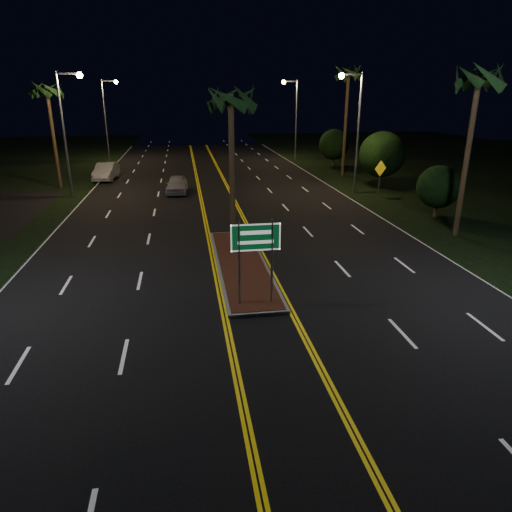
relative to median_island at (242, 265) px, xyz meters
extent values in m
plane|color=black|center=(0.00, -7.00, -0.08)|extent=(120.00, 120.00, 0.00)
cube|color=gray|center=(0.00, 0.00, -0.01)|extent=(2.25, 10.25, 0.15)
cube|color=#592819|center=(0.00, 0.00, 0.08)|extent=(2.00, 10.00, 0.02)
cylinder|color=gray|center=(-0.60, -4.20, 1.67)|extent=(0.08, 0.08, 3.20)
cylinder|color=gray|center=(0.60, -4.20, 1.67)|extent=(0.08, 0.08, 3.20)
cube|color=#07471E|center=(0.00, -4.20, 2.62)|extent=(1.80, 0.04, 1.00)
cube|color=white|center=(0.00, -4.22, 2.62)|extent=(1.80, 0.01, 1.00)
cylinder|color=gray|center=(-11.00, 17.00, 4.42)|extent=(0.18, 0.18, 9.00)
cube|color=gray|center=(-10.20, 17.00, 8.77)|extent=(1.60, 0.12, 0.12)
sphere|color=#FFC272|center=(-9.40, 17.00, 8.67)|extent=(0.44, 0.44, 0.44)
cylinder|color=gray|center=(-11.00, 37.00, 4.42)|extent=(0.18, 0.18, 9.00)
cube|color=gray|center=(-10.20, 37.00, 8.77)|extent=(1.60, 0.12, 0.12)
sphere|color=#FFC272|center=(-9.40, 37.00, 8.67)|extent=(0.44, 0.44, 0.44)
cylinder|color=gray|center=(11.00, 15.00, 4.42)|extent=(0.18, 0.18, 9.00)
cube|color=gray|center=(10.20, 15.00, 8.77)|extent=(1.60, 0.12, 0.12)
sphere|color=#FFC272|center=(9.40, 15.00, 8.67)|extent=(0.44, 0.44, 0.44)
cylinder|color=gray|center=(11.00, 35.00, 4.42)|extent=(0.18, 0.18, 9.00)
cube|color=gray|center=(10.20, 35.00, 8.77)|extent=(1.60, 0.12, 0.12)
sphere|color=#FFC272|center=(9.40, 35.00, 8.67)|extent=(0.44, 0.44, 0.44)
cylinder|color=#382819|center=(0.00, 3.50, 3.67)|extent=(0.28, 0.28, 7.50)
cylinder|color=#382819|center=(-12.80, 21.00, 3.92)|extent=(0.28, 0.28, 8.00)
cylinder|color=#382819|center=(12.50, 3.00, 4.17)|extent=(0.28, 0.28, 8.50)
cylinder|color=#382819|center=(12.80, 23.00, 4.67)|extent=(0.28, 0.28, 9.50)
cylinder|color=#382819|center=(13.50, 7.00, 0.37)|extent=(0.24, 0.24, 0.90)
sphere|color=black|center=(13.50, 7.00, 1.87)|extent=(2.70, 2.70, 2.70)
cylinder|color=#382819|center=(14.00, 17.00, 0.55)|extent=(0.24, 0.24, 1.26)
sphere|color=black|center=(14.00, 17.00, 2.65)|extent=(3.78, 3.78, 3.78)
cylinder|color=#382819|center=(13.80, 29.00, 0.46)|extent=(0.24, 0.24, 1.08)
sphere|color=black|center=(13.80, 29.00, 2.26)|extent=(3.24, 3.24, 3.24)
imported|color=#BABBC1|center=(-3.01, 17.28, 0.70)|extent=(2.33, 4.85, 1.58)
imported|color=silver|center=(-9.50, 24.34, 0.80)|extent=(2.64, 5.44, 1.76)
cylinder|color=gray|center=(12.22, 13.08, 1.14)|extent=(0.07, 0.07, 2.44)
cube|color=yellow|center=(12.22, 13.06, 2.14)|extent=(1.09, 0.51, 1.18)
camera|label=1|loc=(-2.40, -19.49, 7.43)|focal=32.00mm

